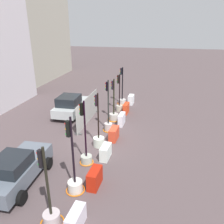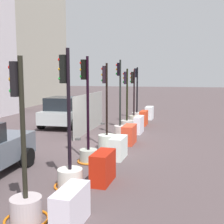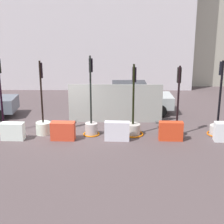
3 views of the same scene
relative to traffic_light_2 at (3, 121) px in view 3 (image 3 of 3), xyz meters
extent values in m
plane|color=#514344|center=(3.07, 0.05, -0.60)|extent=(120.00, 120.00, 0.00)
cylinder|color=#A9AE9F|center=(0.00, -0.01, -0.38)|extent=(0.62, 0.62, 0.46)
cylinder|color=black|center=(0.00, -0.01, 1.45)|extent=(0.09, 0.09, 3.21)
torus|color=orange|center=(0.00, -0.01, -0.57)|extent=(0.79, 0.79, 0.07)
cylinder|color=silver|center=(1.95, -0.17, -0.31)|extent=(0.70, 0.70, 0.58)
cylinder|color=black|center=(1.95, -0.17, 1.44)|extent=(0.09, 0.09, 2.92)
cube|color=black|center=(1.96, -0.06, 2.44)|extent=(0.17, 0.15, 0.70)
sphere|color=red|center=(1.97, 0.02, 2.68)|extent=(0.10, 0.10, 0.10)
sphere|color=orange|center=(1.97, 0.02, 2.44)|extent=(0.10, 0.10, 0.10)
sphere|color=green|center=(1.97, 0.02, 2.21)|extent=(0.10, 0.10, 0.10)
cylinder|color=#B8ACA9|center=(4.24, -0.24, -0.32)|extent=(0.58, 0.58, 0.57)
cylinder|color=black|center=(4.24, -0.24, 1.55)|extent=(0.09, 0.09, 3.17)
cube|color=black|center=(4.26, -0.14, 2.69)|extent=(0.18, 0.15, 0.62)
sphere|color=red|center=(4.28, -0.06, 2.90)|extent=(0.10, 0.10, 0.10)
sphere|color=orange|center=(4.28, -0.06, 2.69)|extent=(0.10, 0.10, 0.10)
sphere|color=green|center=(4.28, -0.06, 2.49)|extent=(0.10, 0.10, 0.10)
torus|color=orange|center=(4.24, -0.24, -0.57)|extent=(0.79, 0.79, 0.06)
cylinder|color=#B4ADA6|center=(6.21, -0.21, -0.34)|extent=(0.71, 0.71, 0.53)
cylinder|color=black|center=(6.21, -0.21, 1.34)|extent=(0.10, 0.10, 2.84)
cube|color=black|center=(6.24, -0.09, 2.26)|extent=(0.19, 0.18, 0.68)
sphere|color=red|center=(6.26, -0.01, 2.49)|extent=(0.10, 0.10, 0.10)
sphere|color=orange|center=(6.26, -0.01, 2.26)|extent=(0.10, 0.10, 0.10)
sphere|color=green|center=(6.26, -0.01, 2.03)|extent=(0.10, 0.10, 0.10)
torus|color=orange|center=(6.21, -0.21, -0.57)|extent=(1.02, 1.02, 0.07)
cylinder|color=#BAB6A3|center=(8.27, -0.26, -0.34)|extent=(0.57, 0.57, 0.52)
cylinder|color=black|center=(8.27, -0.26, 1.31)|extent=(0.09, 0.09, 2.78)
cube|color=black|center=(8.28, -0.14, 2.25)|extent=(0.17, 0.17, 0.71)
sphere|color=red|center=(8.29, -0.04, 2.49)|extent=(0.10, 0.10, 0.10)
sphere|color=orange|center=(8.29, -0.04, 2.25)|extent=(0.10, 0.10, 0.10)
sphere|color=green|center=(8.29, -0.04, 2.02)|extent=(0.10, 0.10, 0.10)
cylinder|color=beige|center=(10.22, -0.16, -0.38)|extent=(0.70, 0.70, 0.46)
cylinder|color=black|center=(10.22, -0.16, 1.39)|extent=(0.10, 0.10, 3.07)
cube|color=black|center=(10.19, -0.04, 2.55)|extent=(0.20, 0.17, 0.61)
sphere|color=red|center=(10.17, 0.05, 2.75)|extent=(0.11, 0.11, 0.11)
sphere|color=orange|center=(10.17, 0.05, 2.55)|extent=(0.11, 0.11, 0.11)
sphere|color=green|center=(10.17, 0.05, 2.34)|extent=(0.11, 0.11, 0.11)
torus|color=orange|center=(10.22, -0.16, -0.57)|extent=(0.92, 0.92, 0.06)
cube|color=white|center=(0.71, -0.93, -0.21)|extent=(1.05, 0.49, 0.80)
cube|color=red|center=(3.00, -0.92, -0.19)|extent=(1.11, 0.52, 0.84)
cube|color=silver|center=(5.46, -0.98, -0.16)|extent=(1.13, 0.41, 0.89)
cube|color=red|center=(7.90, -0.93, -0.17)|extent=(1.10, 0.42, 0.87)
cube|color=#B0B8B8|center=(6.59, 3.56, 0.09)|extent=(4.13, 1.93, 0.70)
cube|color=black|center=(6.16, 3.55, 0.79)|extent=(1.96, 1.66, 0.72)
cylinder|color=black|center=(7.83, 4.56, -0.26)|extent=(0.69, 0.30, 0.68)
cylinder|color=black|center=(7.88, 2.62, -0.26)|extent=(0.69, 0.30, 0.68)
cylinder|color=black|center=(5.30, 4.50, -0.26)|extent=(0.69, 0.30, 0.68)
cylinder|color=black|center=(5.35, 2.56, -0.26)|extent=(0.69, 0.30, 0.68)
cylinder|color=black|center=(-1.00, 3.60, -0.29)|extent=(0.64, 0.30, 0.64)
cube|color=#9EA19B|center=(5.38, 1.68, 0.42)|extent=(4.90, 0.04, 2.04)
cube|color=#4C4C4C|center=(3.17, 1.68, -0.55)|extent=(0.16, 0.50, 0.10)
cube|color=#4C4C4C|center=(7.59, 1.68, -0.55)|extent=(0.16, 0.50, 0.10)
camera|label=1|loc=(-10.18, -3.77, 6.72)|focal=36.38mm
camera|label=2|loc=(-9.40, -3.13, 2.46)|focal=46.59mm
camera|label=3|loc=(5.41, -15.51, 5.01)|focal=54.71mm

